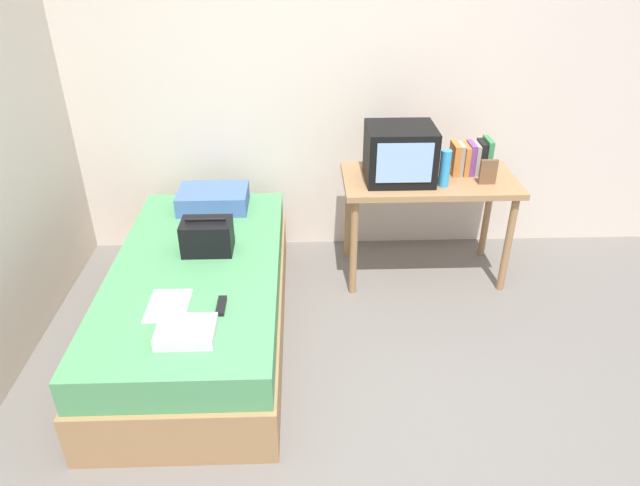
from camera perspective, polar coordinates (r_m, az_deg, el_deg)
name	(u,v)px	position (r m, az deg, el deg)	size (l,w,h in m)	color
ground_plane	(368,431)	(3.08, 4.79, -18.15)	(8.00, 8.00, 0.00)	slate
wall_back	(345,77)	(4.17, 2.52, 16.22)	(5.20, 0.10, 2.60)	beige
bed	(200,300)	(3.56, -11.88, -5.63)	(1.00, 2.00, 0.51)	#9E754C
desk	(428,190)	(3.97, 10.72, 5.17)	(1.16, 0.60, 0.75)	#9E754C
tv	(400,154)	(3.81, 7.95, 8.82)	(0.44, 0.39, 0.36)	black
water_bottle	(445,168)	(3.78, 12.33, 7.28)	(0.07, 0.07, 0.24)	#3399DB
book_row	(471,158)	(4.03, 14.79, 8.21)	(0.25, 0.17, 0.24)	#CC7233
picture_frame	(488,172)	(3.89, 16.41, 6.81)	(0.11, 0.02, 0.17)	brown
pillow	(213,199)	(4.03, -10.58, 4.35)	(0.47, 0.33, 0.13)	#4766AD
handbag	(207,236)	(3.49, -11.17, 0.65)	(0.30, 0.20, 0.23)	black
magazine	(168,306)	(3.10, -14.88, -6.05)	(0.21, 0.29, 0.01)	white
remote_dark	(221,306)	(3.03, -9.81, -6.18)	(0.04, 0.16, 0.02)	black
folded_towel	(186,332)	(2.86, -13.18, -8.60)	(0.28, 0.22, 0.06)	white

